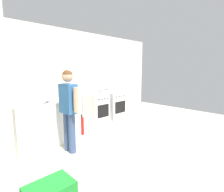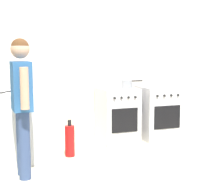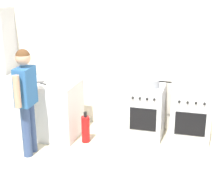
{
  "view_description": "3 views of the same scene",
  "coord_description": "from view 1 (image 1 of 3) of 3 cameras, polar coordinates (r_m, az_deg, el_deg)",
  "views": [
    {
      "loc": [
        -2.84,
        -2.29,
        1.57
      ],
      "look_at": [
        0.18,
        0.75,
        0.9
      ],
      "focal_mm": 28.0,
      "sensor_mm": 36.0,
      "label": 1
    },
    {
      "loc": [
        -1.52,
        -3.33,
        1.4
      ],
      "look_at": [
        -0.1,
        0.6,
        0.86
      ],
      "focal_mm": 55.0,
      "sensor_mm": 36.0,
      "label": 2
    },
    {
      "loc": [
        1.14,
        -3.54,
        2.41
      ],
      "look_at": [
        0.02,
        0.68,
        0.94
      ],
      "focal_mm": 55.0,
      "sensor_mm": 36.0,
      "label": 3
    }
  ],
  "objects": [
    {
      "name": "oven_left",
      "position": [
        5.14,
        -5.14,
        -4.03
      ],
      "size": [
        0.55,
        0.62,
        0.85
      ],
      "color": "silver",
      "rests_on": "ground"
    },
    {
      "name": "counter_unit",
      "position": [
        3.95,
        -20.95,
        -8.19
      ],
      "size": [
        1.3,
        0.7,
        0.9
      ],
      "primitive_type": "cube",
      "color": "silver",
      "rests_on": "ground"
    },
    {
      "name": "person",
      "position": [
        3.33,
        -14.01,
        -2.77
      ],
      "size": [
        0.21,
        0.57,
        1.55
      ],
      "color": "#384C7A",
      "rests_on": "ground"
    },
    {
      "name": "knife_carving",
      "position": [
        3.79,
        -21.17,
        -1.86
      ],
      "size": [
        0.32,
        0.13,
        0.01
      ],
      "color": "silver",
      "rests_on": "counter_unit"
    },
    {
      "name": "oven_right",
      "position": [
        5.61,
        0.45,
        -2.9
      ],
      "size": [
        0.6,
        0.62,
        0.85
      ],
      "color": "silver",
      "rests_on": "ground"
    },
    {
      "name": "knife_bread",
      "position": [
        3.79,
        -19.9,
        -1.8
      ],
      "size": [
        0.35,
        0.09,
        0.01
      ],
      "color": "silver",
      "rests_on": "counter_unit"
    },
    {
      "name": "knife_chef",
      "position": [
        3.74,
        -19.77,
        -1.92
      ],
      "size": [
        0.3,
        0.13,
        0.01
      ],
      "color": "silver",
      "rests_on": "counter_unit"
    },
    {
      "name": "ground_plane",
      "position": [
        3.97,
        6.03,
        -14.48
      ],
      "size": [
        8.0,
        8.0,
        0.0
      ],
      "primitive_type": "plane",
      "color": "beige"
    },
    {
      "name": "fire_extinguisher",
      "position": [
        4.32,
        -10.0,
        -9.51
      ],
      "size": [
        0.13,
        0.13,
        0.5
      ],
      "color": "red",
      "rests_on": "ground"
    },
    {
      "name": "back_wall",
      "position": [
        5.11,
        -11.0,
        5.68
      ],
      "size": [
        6.0,
        0.1,
        2.6
      ],
      "primitive_type": "cube",
      "color": "silver",
      "rests_on": "ground"
    },
    {
      "name": "pot",
      "position": [
        5.07,
        -3.58,
        1.42
      ],
      "size": [
        0.35,
        0.17,
        0.13
      ],
      "color": "gray",
      "rests_on": "oven_left"
    }
  ]
}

